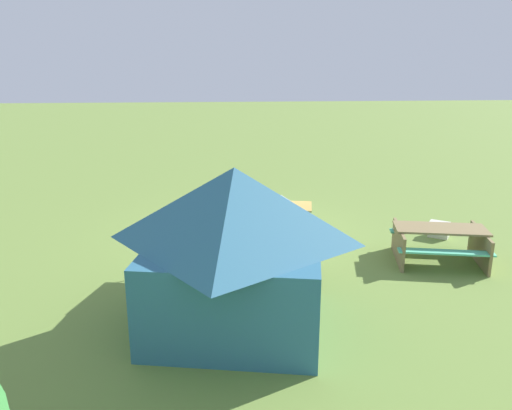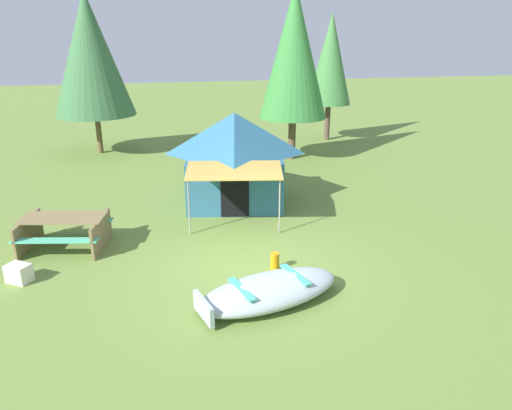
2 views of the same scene
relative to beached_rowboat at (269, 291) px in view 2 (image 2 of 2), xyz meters
name	(u,v)px [view 2 (image 2 of 2)]	position (x,y,z in m)	size (l,w,h in m)	color
ground_plane	(249,267)	(-0.08, 1.51, -0.25)	(80.00, 80.00, 0.00)	olive
beached_rowboat	(269,291)	(0.00, 0.00, 0.00)	(3.08, 1.94, 0.48)	#A7B7BD
canvas_cabin_tent	(235,157)	(0.37, 5.72, 1.12)	(3.33, 4.33, 2.63)	#2E6584
picnic_table	(64,228)	(-4.06, 3.37, 0.24)	(2.14, 1.81, 0.77)	olive
cooler_box	(19,273)	(-4.74, 1.85, -0.06)	(0.47, 0.33, 0.37)	beige
fuel_can	(275,261)	(0.44, 1.27, -0.06)	(0.19, 0.19, 0.38)	orange
pine_tree_back_left	(330,59)	(6.01, 13.35, 3.33)	(1.95, 1.95, 5.56)	brown
pine_tree_back_right	(90,54)	(-4.06, 12.89, 3.67)	(3.17, 3.17, 6.27)	brown
pine_tree_far_center	(294,53)	(3.43, 10.31, 3.76)	(2.57, 2.57, 6.42)	brown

